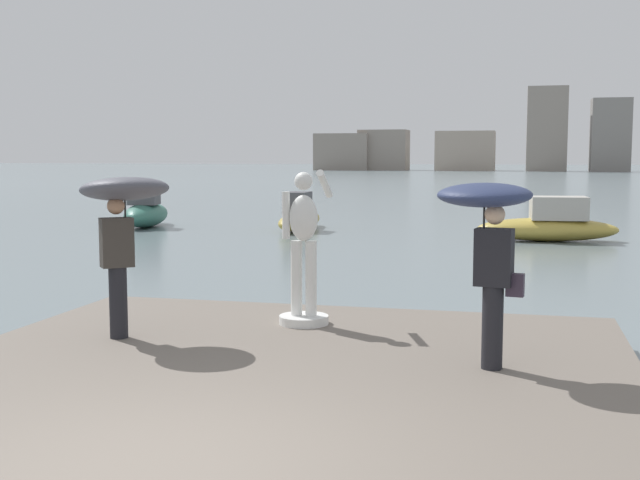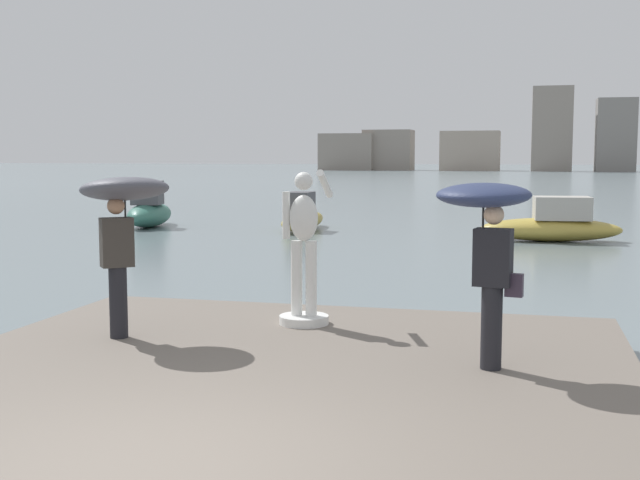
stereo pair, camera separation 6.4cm
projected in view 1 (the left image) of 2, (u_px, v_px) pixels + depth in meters
The scene contains 9 objects.
ground_plane at pixel (471, 203), 44.55m from camera, with size 400.00×400.00×0.00m, color slate.
pier at pixel (240, 419), 7.52m from camera, with size 7.59×9.40×0.40m, color #70665B.
statue_white_figure at pixel (304, 257), 10.70m from camera, with size 0.66×0.89×2.05m.
onlooker_left at pixel (123, 208), 9.86m from camera, with size 1.52×1.53×2.02m.
onlooker_right at pixel (488, 223), 8.42m from camera, with size 1.13×1.14×1.97m.
boat_near at pixel (299, 217), 28.62m from camera, with size 1.08×4.20×1.36m.
boat_mid at pixel (146, 211), 29.89m from camera, with size 2.10×3.93×1.71m.
boat_leftward at pixel (550, 225), 24.97m from camera, with size 4.37×1.83×1.37m.
distant_skyline at pixel (492, 144), 138.29m from camera, with size 62.94×10.60×13.91m.
Camera 1 is at (2.45, -5.22, 2.63)m, focal length 45.54 mm.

